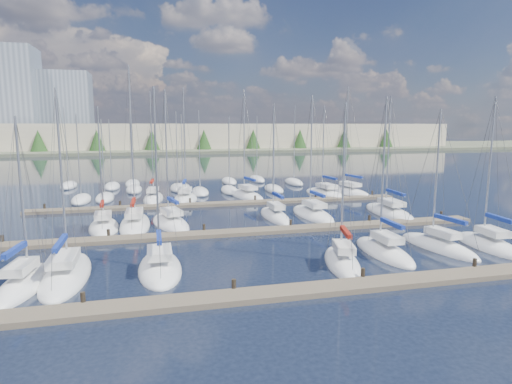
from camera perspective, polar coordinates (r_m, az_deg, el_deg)
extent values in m
plane|color=#192133|center=(80.76, -7.76, 2.10)|extent=(400.00, 400.00, 0.00)
cube|color=#6B5E4C|center=(25.07, 6.68, -12.92)|extent=(44.00, 1.80, 0.35)
cylinder|color=#2D261C|center=(24.74, -22.04, -13.47)|extent=(0.26, 0.26, 1.10)
cylinder|color=#2D261C|center=(24.82, -2.97, -12.73)|extent=(0.26, 0.26, 1.10)
cylinder|color=#2D261C|center=(27.34, 14.05, -10.91)|extent=(0.26, 0.26, 1.10)
cylinder|color=#2D261C|center=(31.74, 27.10, -8.85)|extent=(0.26, 0.26, 1.10)
cube|color=#6B5E4C|center=(37.87, -0.72, -5.31)|extent=(44.00, 1.80, 0.35)
cylinder|color=#2D261C|center=(39.59, -30.71, -5.73)|extent=(0.26, 0.26, 1.10)
cylinder|color=#2D261C|center=(37.99, -19.06, -5.53)|extent=(0.26, 0.26, 1.10)
cylinder|color=#2D261C|center=(38.04, -6.93, -5.08)|extent=(0.26, 0.26, 1.10)
cylinder|color=#2D261C|center=(39.73, 4.63, -4.44)|extent=(0.26, 0.26, 1.10)
cylinder|color=#2D261C|center=(42.88, 14.86, -3.72)|extent=(0.26, 0.26, 1.10)
cylinder|color=#2D261C|center=(47.18, 23.44, -3.02)|extent=(0.26, 0.26, 1.10)
cube|color=#6B5E4C|center=(51.30, -4.24, -1.57)|extent=(44.00, 1.80, 0.35)
cylinder|color=#2D261C|center=(52.82, -26.36, -2.01)|extent=(0.26, 0.26, 1.10)
cylinder|color=#2D261C|center=(51.63, -17.67, -1.73)|extent=(0.26, 0.26, 1.10)
cylinder|color=#2D261C|center=(51.67, -8.79, -1.40)|extent=(0.26, 0.26, 1.10)
cylinder|color=#2D261C|center=(52.93, -0.13, -1.05)|extent=(0.26, 0.26, 1.10)
cylinder|color=#2D261C|center=(55.33, 7.95, -0.70)|extent=(0.26, 0.26, 1.10)
cylinder|color=#2D261C|center=(58.73, 15.23, -0.38)|extent=(0.26, 0.26, 1.10)
ellipsoid|color=white|center=(36.24, 23.08, -6.86)|extent=(3.13, 8.03, 1.60)
cube|color=black|center=(36.24, 23.08, -6.86)|extent=(1.59, 3.86, 0.12)
cube|color=silver|center=(35.65, 23.64, -4.98)|extent=(1.53, 2.86, 0.50)
cylinder|color=#9EA0A5|center=(35.63, 22.96, 2.45)|extent=(0.14, 0.14, 9.56)
cylinder|color=#9EA0A5|center=(35.00, 24.46, -3.52)|extent=(0.50, 3.27, 0.10)
cube|color=navy|center=(34.98, 24.48, -3.33)|extent=(0.67, 3.04, 0.30)
ellipsoid|color=white|center=(29.87, -23.96, -10.22)|extent=(2.95, 9.09, 1.60)
cube|color=silver|center=(29.06, -24.27, -8.08)|extent=(1.59, 3.19, 0.50)
cylinder|color=#9EA0A5|center=(29.23, -24.52, 2.10)|extent=(0.14, 0.14, 10.58)
cylinder|color=#9EA0A5|center=(28.10, -24.65, -6.45)|extent=(0.16, 3.80, 0.10)
cube|color=navy|center=(28.07, -24.66, -6.21)|extent=(0.36, 3.50, 0.30)
ellipsoid|color=white|center=(48.25, 17.28, -2.74)|extent=(3.64, 9.83, 1.60)
cube|color=silver|center=(47.59, 17.62, -1.32)|extent=(1.87, 3.48, 0.50)
cylinder|color=#9EA0A5|center=(48.08, 17.24, 5.35)|extent=(0.14, 0.14, 11.40)
cylinder|color=#9EA0A5|center=(46.75, 18.11, -0.21)|extent=(0.38, 4.05, 0.10)
cube|color=navy|center=(46.73, 18.12, -0.07)|extent=(0.55, 3.74, 0.30)
ellipsoid|color=white|center=(41.88, -19.62, -4.59)|extent=(3.11, 7.08, 1.60)
cube|color=black|center=(41.88, -19.62, -4.59)|extent=(1.60, 3.40, 0.12)
cube|color=silver|center=(41.27, -19.73, -2.94)|extent=(1.62, 2.51, 0.50)
cylinder|color=#9EA0A5|center=(41.50, -20.03, 3.75)|extent=(0.14, 0.14, 10.01)
cylinder|color=#9EA0A5|center=(40.54, -19.83, -1.64)|extent=(0.30, 2.90, 0.10)
cube|color=maroon|center=(40.51, -19.84, -1.48)|extent=(0.49, 2.68, 0.30)
ellipsoid|color=white|center=(41.97, -11.32, -4.21)|extent=(4.51, 8.44, 1.60)
cube|color=maroon|center=(41.97, -11.32, -4.21)|extent=(2.28, 4.08, 0.12)
cube|color=silver|center=(41.31, -11.23, -2.57)|extent=(2.13, 3.08, 0.50)
cylinder|color=#9EA0A5|center=(41.60, -11.85, 5.24)|extent=(0.14, 0.14, 11.65)
cylinder|color=#9EA0A5|center=(40.51, -11.03, -1.28)|extent=(0.85, 3.30, 0.10)
cube|color=navy|center=(40.49, -11.04, -1.11)|extent=(0.98, 3.09, 0.30)
ellipsoid|color=white|center=(57.03, -1.29, -0.59)|extent=(4.50, 9.21, 1.60)
cube|color=maroon|center=(57.03, -1.29, -0.59)|extent=(2.28, 4.44, 0.12)
cube|color=silver|center=(56.43, -1.12, 0.65)|extent=(2.15, 3.33, 0.50)
cylinder|color=#9EA0A5|center=(56.94, -1.60, 7.01)|extent=(0.14, 0.14, 12.95)
cylinder|color=#9EA0A5|center=(55.65, -0.84, 1.62)|extent=(0.77, 3.66, 0.10)
cube|color=navy|center=(55.63, -0.84, 1.75)|extent=(0.92, 3.41, 0.30)
ellipsoid|color=white|center=(42.21, -15.83, -4.31)|extent=(2.90, 9.76, 1.60)
cube|color=silver|center=(41.46, -15.94, -2.71)|extent=(1.57, 3.42, 0.50)
cylinder|color=#9EA0A5|center=(41.95, -16.24, 6.56)|extent=(0.14, 0.14, 13.78)
cylinder|color=#9EA0A5|center=(40.50, -16.06, -1.47)|extent=(0.16, 4.08, 0.10)
cube|color=maroon|center=(40.48, -16.06, -1.30)|extent=(0.36, 3.76, 0.30)
ellipsoid|color=white|center=(29.16, -12.67, -10.12)|extent=(2.81, 7.48, 1.60)
cube|color=silver|center=(28.41, -12.75, -7.88)|extent=(1.54, 2.62, 0.50)
cylinder|color=#9EA0A5|center=(28.36, -13.14, 2.67)|extent=(0.14, 0.14, 10.76)
cylinder|color=#9EA0A5|center=(27.55, -12.80, -6.14)|extent=(0.11, 3.14, 0.10)
cube|color=navy|center=(27.52, -12.81, -5.90)|extent=(0.30, 2.89, 0.30)
ellipsoid|color=white|center=(56.36, -13.52, -0.95)|extent=(3.14, 8.14, 1.60)
cube|color=black|center=(56.36, -13.52, -0.95)|extent=(1.60, 3.92, 0.12)
cube|color=silver|center=(55.77, -13.60, 0.30)|extent=(1.58, 2.90, 0.50)
cylinder|color=#9EA0A5|center=(56.25, -13.73, 6.52)|extent=(0.14, 0.14, 12.51)
cylinder|color=#9EA0A5|center=(55.00, -13.70, 1.28)|extent=(0.41, 3.33, 0.10)
cube|color=maroon|center=(54.98, -13.71, 1.41)|extent=(0.59, 3.09, 0.30)
ellipsoid|color=white|center=(55.18, -9.38, -1.03)|extent=(4.08, 8.31, 1.60)
cube|color=silver|center=(54.58, -9.45, 0.25)|extent=(2.00, 3.00, 0.50)
cylinder|color=#9EA0A5|center=(55.04, -9.53, 6.86)|extent=(0.14, 0.14, 13.01)
cylinder|color=#9EA0A5|center=(53.81, -9.53, 1.25)|extent=(0.61, 3.32, 0.10)
cube|color=navy|center=(53.79, -9.53, 1.38)|extent=(0.77, 3.09, 0.30)
ellipsoid|color=white|center=(44.18, 2.52, -3.39)|extent=(2.24, 8.03, 1.60)
cube|color=silver|center=(43.54, 2.69, -1.82)|extent=(1.22, 2.81, 0.50)
cylinder|color=#9EA0A5|center=(43.89, 2.34, 4.84)|extent=(0.14, 0.14, 10.49)
cylinder|color=#9EA0A5|center=(42.76, 2.95, -0.60)|extent=(0.13, 3.37, 0.10)
cube|color=navy|center=(42.74, 2.95, -0.44)|extent=(0.33, 3.10, 0.30)
ellipsoid|color=white|center=(59.19, 9.14, -0.35)|extent=(4.27, 9.18, 1.60)
cube|color=black|center=(59.19, 9.14, -0.35)|extent=(2.17, 4.42, 0.12)
cube|color=silver|center=(58.62, 9.39, 0.84)|extent=(2.11, 3.30, 0.50)
cylinder|color=#9EA0A5|center=(59.12, 8.95, 5.97)|extent=(0.14, 0.14, 10.87)
cylinder|color=#9EA0A5|center=(57.88, 9.78, 1.78)|extent=(0.59, 3.69, 0.10)
cube|color=navy|center=(57.87, 9.78, 1.89)|extent=(0.75, 3.43, 0.30)
ellipsoid|color=white|center=(61.56, 12.15, -0.08)|extent=(4.39, 9.91, 1.60)
cube|color=black|center=(61.56, 12.15, -0.08)|extent=(2.22, 4.78, 0.12)
cube|color=silver|center=(60.99, 12.45, 1.06)|extent=(2.09, 3.56, 0.50)
cylinder|color=#9EA0A5|center=(61.48, 11.97, 7.25)|extent=(0.14, 0.14, 13.57)
cylinder|color=#9EA0A5|center=(60.25, 12.91, 1.96)|extent=(0.79, 3.98, 0.10)
cube|color=navy|center=(60.24, 12.92, 2.07)|extent=(0.93, 3.70, 0.30)
ellipsoid|color=white|center=(38.31, 28.54, -6.40)|extent=(3.24, 7.49, 1.60)
cube|color=silver|center=(37.73, 29.01, -4.63)|extent=(1.64, 2.67, 0.50)
cylinder|color=#9EA0A5|center=(37.73, 28.72, 3.11)|extent=(0.14, 0.14, 10.52)
cylinder|color=#9EA0A5|center=(37.07, 29.67, -3.24)|extent=(0.40, 3.05, 0.10)
cube|color=navy|center=(37.04, 29.69, -3.06)|extent=(0.57, 2.83, 0.30)
ellipsoid|color=white|center=(33.43, 16.64, -7.81)|extent=(2.60, 7.62, 1.60)
cube|color=silver|center=(32.77, 17.07, -5.80)|extent=(1.40, 2.68, 0.50)
cylinder|color=#9EA0A5|center=(32.76, 16.61, 3.00)|extent=(0.14, 0.14, 10.37)
cylinder|color=#9EA0A5|center=(32.01, 17.68, -4.24)|extent=(0.17, 3.18, 0.10)
cube|color=navy|center=(31.99, 17.69, -4.03)|extent=(0.37, 2.93, 0.30)
ellipsoid|color=white|center=(45.48, 7.54, -3.10)|extent=(3.16, 8.90, 1.60)
cube|color=black|center=(45.48, 7.54, -3.10)|extent=(1.63, 4.27, 0.12)
cube|color=silver|center=(44.83, 7.79, -1.59)|extent=(1.68, 3.13, 0.50)
cylinder|color=#9EA0A5|center=(45.23, 7.36, 5.49)|extent=(0.14, 0.14, 11.42)
cylinder|color=#9EA0A5|center=(44.02, 8.18, -0.40)|extent=(0.22, 3.70, 0.10)
cube|color=navy|center=(44.00, 8.18, -0.25)|extent=(0.41, 3.41, 0.30)
ellipsoid|color=white|center=(29.21, -28.42, -10.97)|extent=(3.03, 7.48, 1.60)
cube|color=silver|center=(28.49, -28.88, -8.74)|extent=(1.50, 2.67, 0.50)
cylinder|color=#9EA0A5|center=(28.46, -28.81, -0.10)|extent=(0.14, 0.14, 8.87)
cylinder|color=#9EA0A5|center=(27.69, -29.49, -7.01)|extent=(0.46, 3.05, 0.10)
cube|color=navy|center=(27.66, -29.51, -6.77)|extent=(0.63, 2.83, 0.30)
ellipsoid|color=white|center=(30.24, 11.40, -9.38)|extent=(3.83, 7.29, 1.60)
cube|color=maroon|center=(30.24, 11.40, -9.38)|extent=(1.92, 3.52, 0.12)
cube|color=silver|center=(29.54, 11.60, -7.19)|extent=(1.76, 2.66, 0.50)
cylinder|color=#9EA0A5|center=(29.49, 11.56, 2.07)|extent=(0.14, 0.14, 9.86)
cylinder|color=#9EA0A5|center=(28.74, 11.88, -5.48)|extent=(0.82, 2.86, 0.10)
cube|color=maroon|center=(28.71, 11.89, -5.25)|extent=(0.96, 2.68, 0.30)
cylinder|color=#9EA0A5|center=(70.85, -23.99, 5.75)|extent=(0.12, 0.12, 11.20)
ellipsoid|color=white|center=(71.38, -23.68, 0.74)|extent=(2.20, 6.40, 1.40)
cylinder|color=#9EA0A5|center=(63.47, -9.85, 5.63)|extent=(0.12, 0.12, 10.14)
ellipsoid|color=white|center=(64.04, -9.72, 0.51)|extent=(2.20, 6.40, 1.40)
cylinder|color=#9EA0A5|center=(63.21, -10.52, 5.75)|extent=(0.12, 0.12, 10.49)
ellipsoid|color=white|center=(63.79, -10.37, 0.46)|extent=(2.20, 6.40, 1.40)
cylinder|color=#9EA0A5|center=(72.50, 0.12, 6.12)|extent=(0.12, 0.12, 10.06)
ellipsoid|color=white|center=(72.99, 0.12, 1.66)|extent=(2.20, 6.40, 1.40)
cylinder|color=#9EA0A5|center=(67.49, -18.85, 5.15)|extent=(0.12, 0.12, 9.39)
ellipsoid|color=white|center=(68.00, -18.63, 0.66)|extent=(2.20, 6.40, 1.40)
cylinder|color=#9EA0A5|center=(56.76, -22.60, 4.56)|extent=(0.12, 0.12, 9.85)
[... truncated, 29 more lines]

